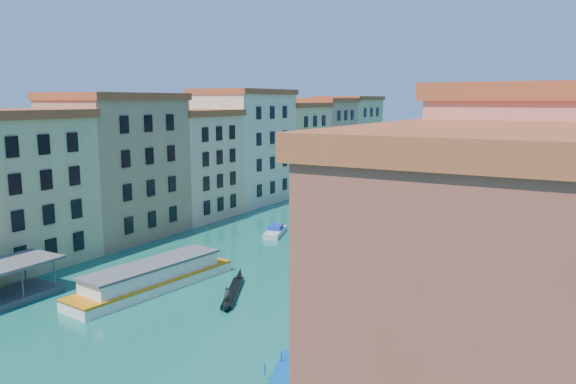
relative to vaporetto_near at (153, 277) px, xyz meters
The scene contains 12 objects.
left_bank_palazzos 45.46m from the vaporetto_near, 116.60° to the left, with size 12.80×128.40×21.00m.
quay 49.05m from the vaporetto_near, 55.19° to the left, with size 4.00×140.00×1.00m, color gray.
restaurant_awnings 28.30m from the vaporetto_near, ahead, with size 3.20×44.55×3.12m.
mooring_poles_right 25.43m from the vaporetto_near, ahead, with size 1.44×54.24×3.20m.
vaporetto_near is the anchor object (origin of this frame).
vaporetto_far 54.48m from the vaporetto_near, 86.78° to the left, with size 9.42×20.86×3.03m.
gondola_fore 8.48m from the vaporetto_near, 18.41° to the left, with size 5.90×10.54×2.27m.
gondola_right 21.79m from the vaporetto_near, ahead, with size 2.45×10.62×2.12m.
gondola_far 46.76m from the vaporetto_near, 64.31° to the left, with size 7.40×10.86×1.74m.
motorboat_mid 26.24m from the vaporetto_near, 92.80° to the left, with size 4.06×6.90×1.36m.
motorboat_far 50.48m from the vaporetto_near, 80.99° to the left, with size 3.11×6.62×1.32m.
blue_dock 23.02m from the vaporetto_near, 20.80° to the right, with size 5.12×6.21×0.44m.
Camera 1 is at (33.11, -16.01, 19.05)m, focal length 35.00 mm.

